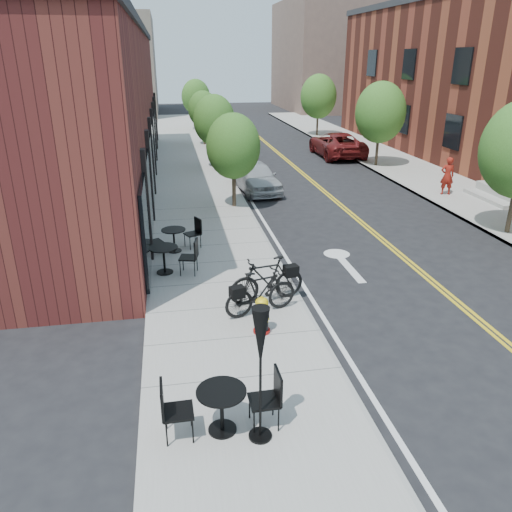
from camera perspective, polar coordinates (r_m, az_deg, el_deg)
ground at (r=13.02m, az=5.45°, el=-5.58°), size 120.00×120.00×0.00m
sidewalk_near at (r=21.96m, az=-6.49°, el=6.10°), size 4.00×70.00×0.12m
sidewalk_far at (r=25.60m, az=21.60°, el=6.97°), size 4.00×70.00×0.12m
building_near at (r=25.45m, az=-18.01°, el=15.27°), size 5.00×28.00×7.00m
bg_building_left at (r=59.32m, az=-15.58°, el=20.21°), size 8.00×14.00×10.00m
bg_building_right at (r=64.06m, az=8.06°, el=21.71°), size 10.00×16.00×12.00m
tree_near_a at (r=20.56m, az=-2.61°, el=12.41°), size 2.20×2.20×3.81m
tree_near_b at (r=28.42m, az=-4.81°, el=15.21°), size 2.30×2.30×3.98m
tree_near_c at (r=36.37m, az=-6.06°, el=16.33°), size 2.10×2.10×3.67m
tree_near_d at (r=44.31m, az=-6.89°, el=17.61°), size 2.40×2.40×4.11m
tree_far_b at (r=29.72m, az=14.03°, el=15.62°), size 2.80×2.80×4.62m
tree_far_c at (r=40.96m, az=7.15°, el=17.64°), size 2.80×2.80×4.62m
fire_hydrant at (r=11.33m, az=0.66°, el=-6.80°), size 0.41×0.41×0.90m
bicycle_left at (r=12.65m, az=1.27°, el=-2.72°), size 2.07×0.94×1.20m
bicycle_right at (r=12.07m, az=0.54°, el=-4.16°), size 1.96×1.03×1.13m
bistro_set_a at (r=8.60m, az=-3.95°, el=-16.58°), size 1.93×0.85×1.04m
bistro_set_b at (r=14.58m, az=-10.49°, el=0.00°), size 1.97×1.00×1.04m
bistro_set_c at (r=16.17m, az=-9.37°, el=2.16°), size 1.81×1.15×0.97m
patio_umbrella at (r=7.75m, az=0.52°, el=-10.39°), size 0.39×0.39×2.41m
parked_car_a at (r=23.73m, az=0.00°, el=9.04°), size 2.12×4.30×1.41m
parked_car_b at (r=32.79m, az=-2.16°, el=12.62°), size 1.69×4.35×1.41m
parked_car_c at (r=36.41m, az=-3.58°, el=13.55°), size 2.10×5.02×1.45m
parked_car_far at (r=32.90m, az=9.20°, el=12.48°), size 2.55×5.48×1.52m
pedestrian at (r=24.32m, az=21.02°, el=8.55°), size 0.68×0.51×1.70m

